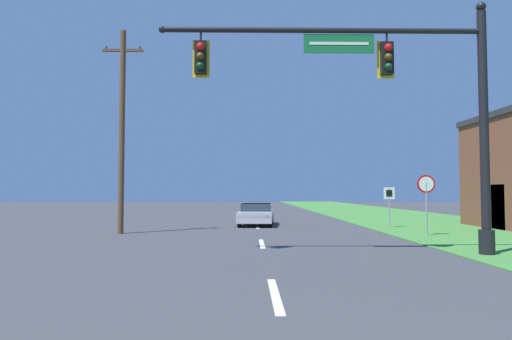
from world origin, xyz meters
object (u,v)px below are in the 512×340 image
signal_mast (402,100)px  car_ahead (256,214)px  route_sign_post (389,198)px  stop_sign (426,191)px  utility_pole_near (122,128)px

signal_mast → car_ahead: 13.44m
car_ahead → route_sign_post: bearing=-18.3°
stop_sign → utility_pole_near: bearing=173.5°
stop_sign → route_sign_post: bearing=92.9°
utility_pole_near → stop_sign: bearing=-6.5°
car_ahead → stop_sign: size_ratio=1.77×
signal_mast → route_sign_post: 10.76m
car_ahead → utility_pole_near: (-6.08, -5.04, 4.10)m
utility_pole_near → car_ahead: bearing=39.7°
signal_mast → stop_sign: 6.92m
utility_pole_near → route_sign_post: bearing=12.4°
stop_sign → route_sign_post: stop_sign is taller
car_ahead → route_sign_post: size_ratio=2.18×
signal_mast → stop_sign: size_ratio=3.88×
stop_sign → utility_pole_near: size_ratio=0.28×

